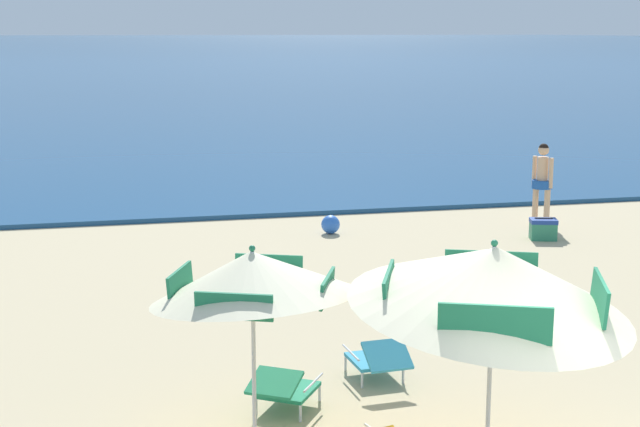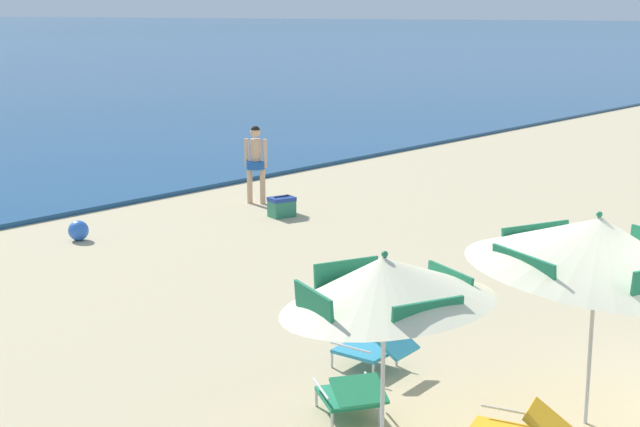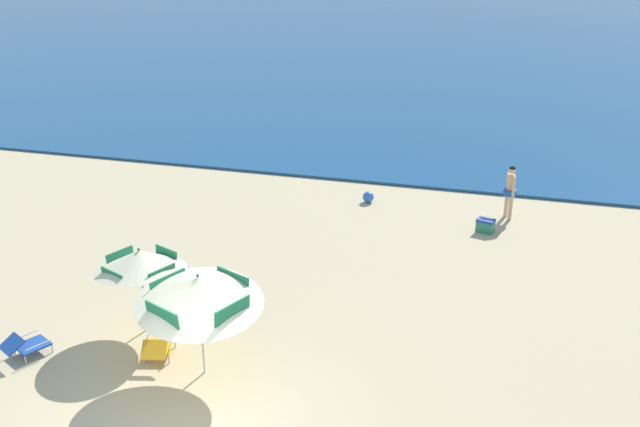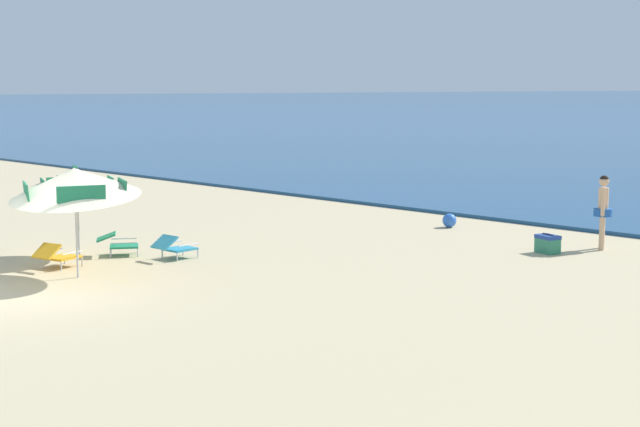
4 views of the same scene
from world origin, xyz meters
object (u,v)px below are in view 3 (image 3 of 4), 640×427
at_px(lounge_chair_beside_umbrella, 158,348).
at_px(person_standing_near_shore, 510,188).
at_px(beach_umbrella_striped_second, 199,290).
at_px(lounge_chair_facing_sea, 25,345).
at_px(cooler_box, 485,225).
at_px(beach_ball, 368,197).
at_px(beach_umbrella_striped_main, 140,260).
at_px(lounge_chair_spare_folded, 178,306).
at_px(lounge_chair_under_umbrella, 239,301).

relative_size(lounge_chair_beside_umbrella, person_standing_near_shore, 0.60).
distance_m(beach_umbrella_striped_second, lounge_chair_facing_sea, 4.07).
distance_m(beach_umbrella_striped_second, person_standing_near_shore, 11.42).
relative_size(beach_umbrella_striped_second, lounge_chair_facing_sea, 3.35).
height_order(lounge_chair_facing_sea, cooler_box, lounge_chair_facing_sea).
relative_size(person_standing_near_shore, beach_ball, 4.57).
height_order(person_standing_near_shore, beach_ball, person_standing_near_shore).
bearing_deg(beach_umbrella_striped_main, beach_umbrella_striped_second, -30.64).
bearing_deg(lounge_chair_facing_sea, beach_umbrella_striped_second, 7.30).
bearing_deg(person_standing_near_shore, beach_ball, 178.09).
bearing_deg(cooler_box, person_standing_near_shore, 65.53).
bearing_deg(beach_ball, lounge_chair_beside_umbrella, -102.35).
relative_size(lounge_chair_spare_folded, beach_ball, 2.77).
bearing_deg(lounge_chair_spare_folded, lounge_chair_facing_sea, -134.61).
bearing_deg(lounge_chair_beside_umbrella, beach_umbrella_striped_second, -8.85).
xyz_separation_m(lounge_chair_beside_umbrella, cooler_box, (5.98, 8.53, -0.07)).
distance_m(beach_umbrella_striped_main, person_standing_near_shore, 11.55).
height_order(lounge_chair_spare_folded, beach_ball, lounge_chair_spare_folded).
distance_m(beach_umbrella_striped_second, lounge_chair_spare_folded, 2.80).
height_order(beach_umbrella_striped_main, beach_umbrella_striped_second, beach_umbrella_striped_second).
bearing_deg(lounge_chair_facing_sea, lounge_chair_under_umbrella, 40.02).
bearing_deg(lounge_chair_spare_folded, person_standing_near_shore, 49.66).
relative_size(lounge_chair_under_umbrella, lounge_chair_beside_umbrella, 0.93).
height_order(lounge_chair_under_umbrella, lounge_chair_beside_umbrella, lounge_chair_beside_umbrella).
height_order(lounge_chair_beside_umbrella, lounge_chair_facing_sea, lounge_chair_beside_umbrella).
relative_size(beach_umbrella_striped_main, beach_ball, 7.23).
height_order(beach_umbrella_striped_second, lounge_chair_under_umbrella, beach_umbrella_striped_second).
xyz_separation_m(lounge_chair_spare_folded, cooler_box, (6.36, 6.88, -0.07)).
bearing_deg(beach_ball, lounge_chair_spare_folded, -107.10).
distance_m(beach_umbrella_striped_main, cooler_box, 10.27).
xyz_separation_m(beach_umbrella_striped_second, person_standing_near_shore, (5.47, 9.99, -0.86)).
xyz_separation_m(beach_umbrella_striped_main, cooler_box, (6.77, 7.58, -1.48)).
height_order(person_standing_near_shore, cooler_box, person_standing_near_shore).
xyz_separation_m(beach_umbrella_striped_second, lounge_chair_spare_folded, (-1.47, 1.81, -1.55)).
relative_size(beach_umbrella_striped_second, beach_ball, 9.44).
height_order(lounge_chair_beside_umbrella, person_standing_near_shore, person_standing_near_shore).
xyz_separation_m(lounge_chair_under_umbrella, lounge_chair_beside_umbrella, (-0.83, -2.27, -0.00)).
bearing_deg(person_standing_near_shore, beach_umbrella_striped_second, -118.71).
bearing_deg(beach_umbrella_striped_main, lounge_chair_beside_umbrella, -50.04).
bearing_deg(person_standing_near_shore, lounge_chair_beside_umbrella, -123.76).
xyz_separation_m(cooler_box, beach_ball, (-3.80, 1.44, -0.02)).
height_order(cooler_box, beach_ball, cooler_box).
bearing_deg(lounge_chair_spare_folded, lounge_chair_beside_umbrella, -77.04).
relative_size(lounge_chair_facing_sea, lounge_chair_spare_folded, 1.02).
bearing_deg(lounge_chair_beside_umbrella, lounge_chair_spare_folded, 102.96).
bearing_deg(beach_ball, beach_umbrella_striped_main, -108.27).
bearing_deg(lounge_chair_facing_sea, person_standing_near_shore, 48.67).
relative_size(lounge_chair_facing_sea, person_standing_near_shore, 0.62).
relative_size(lounge_chair_under_umbrella, cooler_box, 1.63).
height_order(lounge_chair_under_umbrella, cooler_box, lounge_chair_under_umbrella).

